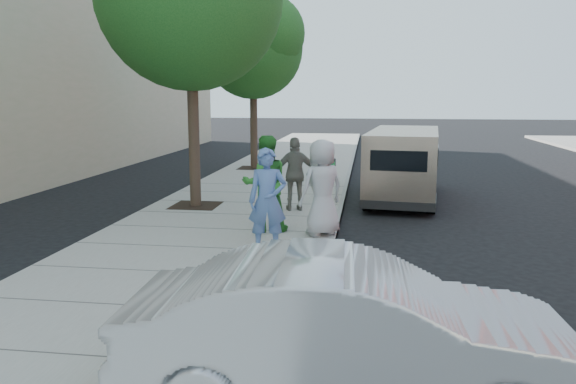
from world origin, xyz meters
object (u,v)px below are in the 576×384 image
object	(u,v)px
van	(404,163)
person_gray_shirt	(322,188)
tree_far	(254,44)
person_green_shirt	(265,184)
parking_meter	(329,176)
sedan	(352,333)
person_officer	(268,201)
person_striped_polo	(295,174)

from	to	relation	value
van	person_gray_shirt	distance (m)	5.42
tree_far	person_green_shirt	world-z (taller)	tree_far
parking_meter	sedan	world-z (taller)	parking_meter
parking_meter	sedan	xyz separation A→B (m)	(0.75, -7.26, -0.47)
van	person_officer	bearing A→B (deg)	-107.01
van	person_striped_polo	size ratio (longest dim) A/B	3.06
tree_far	person_gray_shirt	xyz separation A→B (m)	(3.45, -10.21, -3.75)
person_officer	van	bearing A→B (deg)	56.42
parking_meter	person_striped_polo	xyz separation A→B (m)	(-0.90, 1.23, -0.14)
tree_far	person_officer	xyz separation A→B (m)	(2.58, -11.62, -3.78)
van	person_officer	distance (m)	7.05
parking_meter	person_officer	world-z (taller)	person_officer
sedan	person_striped_polo	xyz separation A→B (m)	(-1.65, 8.49, 0.33)
person_striped_polo	person_officer	bearing A→B (deg)	75.39
parking_meter	person_striped_polo	world-z (taller)	person_striped_polo
person_officer	person_green_shirt	size ratio (longest dim) A/B	0.95
parking_meter	sedan	size ratio (longest dim) A/B	0.33
sedan	person_striped_polo	world-z (taller)	person_striped_polo
tree_far	sedan	size ratio (longest dim) A/B	1.46
van	person_gray_shirt	world-z (taller)	person_gray_shirt
person_gray_shirt	person_striped_polo	distance (m)	2.54
person_gray_shirt	person_striped_polo	world-z (taller)	person_gray_shirt
person_officer	person_striped_polo	xyz separation A→B (m)	(0.02, 3.80, -0.05)
person_green_shirt	person_striped_polo	world-z (taller)	person_green_shirt
person_green_shirt	sedan	bearing A→B (deg)	89.10
parking_meter	person_striped_polo	distance (m)	1.53
person_green_shirt	person_officer	bearing A→B (deg)	83.17
person_green_shirt	person_striped_polo	bearing A→B (deg)	-117.60
person_officer	person_gray_shirt	size ratio (longest dim) A/B	0.97
sedan	person_green_shirt	bearing A→B (deg)	15.43
sedan	van	bearing A→B (deg)	-8.10
person_green_shirt	person_striped_polo	distance (m)	2.24
sedan	person_officer	xyz separation A→B (m)	(-1.67, 4.69, 0.37)
tree_far	person_officer	bearing A→B (deg)	-77.49
parking_meter	person_green_shirt	distance (m)	1.59
person_officer	sedan	bearing A→B (deg)	-80.46
parking_meter	person_striped_polo	size ratio (longest dim) A/B	0.80
person_officer	parking_meter	bearing A→B (deg)	60.08
van	person_green_shirt	distance (m)	5.81
parking_meter	person_gray_shirt	distance (m)	1.16
tree_far	parking_meter	xyz separation A→B (m)	(3.50, -9.05, -3.68)
parking_meter	sedan	distance (m)	7.31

